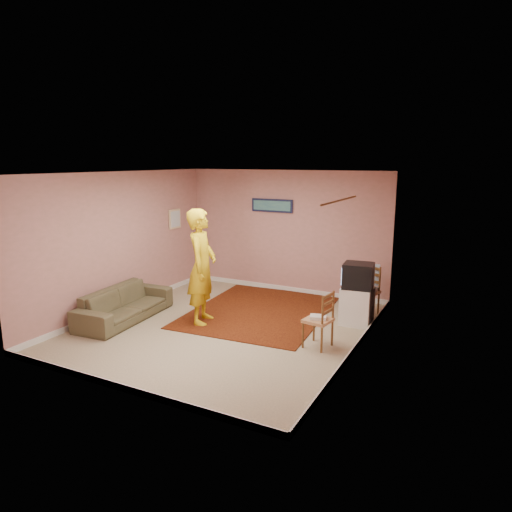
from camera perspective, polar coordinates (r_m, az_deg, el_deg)
The scene contains 26 objects.
ground at distance 7.92m, azimuth -3.80°, elevation -8.83°, with size 5.00×5.00×0.00m, color tan.
wall_back at distance 9.75m, azimuth 3.67°, elevation 3.03°, with size 4.50×0.02×2.60m, color tan.
wall_front at distance 5.63m, azimuth -17.21°, elevation -4.12°, with size 4.50×0.02×2.60m, color tan.
wall_left at distance 8.91m, azimuth -16.43°, elevation 1.73°, with size 0.02×5.00×2.60m, color tan.
wall_right at distance 6.70m, azimuth 12.78°, elevation -1.34°, with size 0.02×5.00×2.60m, color tan.
ceiling at distance 7.41m, azimuth -4.09°, elevation 10.32°, with size 4.50×5.00×0.02m, color white.
baseboard_back at distance 10.01m, azimuth 3.55°, elevation -4.06°, with size 4.50×0.02×0.10m, color silver.
baseboard_front at distance 6.09m, azimuth -16.40°, elevation -15.48°, with size 4.50×0.02×0.10m, color silver.
baseboard_left at distance 9.20m, azimuth -15.93°, elevation -5.96°, with size 0.02×5.00×0.10m, color silver.
baseboard_right at distance 7.09m, azimuth 12.23°, elevation -11.22°, with size 0.02×5.00×0.10m, color silver.
window at distance 5.82m, azimuth 10.55°, elevation -1.73°, with size 0.01×1.10×1.50m, color black.
curtain_sheer at distance 5.74m, azimuth 9.90°, elevation -3.97°, with size 0.01×0.75×2.10m, color silver.
curtain_floral at distance 6.39m, azimuth 11.66°, elevation -2.39°, with size 0.01×0.35×2.10m, color beige.
curtain_rod at distance 5.70m, azimuth 10.46°, elevation 6.86°, with size 0.02×0.02×1.40m, color brown.
picture_back at distance 9.77m, azimuth 2.01°, elevation 6.32°, with size 0.95×0.04×0.28m.
picture_left at distance 10.06m, azimuth -10.11°, elevation 4.59°, with size 0.04×0.38×0.42m.
area_rug at distance 8.66m, azimuth 0.47°, elevation -6.91°, with size 2.39×2.99×0.02m, color black.
tv_cabinet at distance 8.12m, azimuth 12.50°, elevation -6.12°, with size 0.51×0.47×0.65m, color silver.
crt_tv at distance 7.97m, azimuth 12.64°, elevation -2.41°, with size 0.55×0.50×0.43m.
chair_a at distance 8.56m, azimuth 13.62°, elevation -3.67°, with size 0.50×0.48×0.49m.
dvd_player at distance 8.58m, azimuth 13.60°, elevation -4.04°, with size 0.37×0.27×0.06m, color #BABABF.
blue_throw at distance 8.70m, azimuth 13.98°, elevation -2.24°, with size 0.38×0.05×0.40m, color #9AC7FC.
chair_b at distance 7.00m, azimuth 7.79°, elevation -7.11°, with size 0.43×0.45×0.47m.
game_console at distance 7.02m, azimuth 7.77°, elevation -7.59°, with size 0.24×0.18×0.05m, color silver.
sofa at distance 8.50m, azimuth -16.09°, elevation -5.79°, with size 1.95×0.76×0.57m, color #4D442F.
person at distance 7.91m, azimuth -6.78°, elevation -1.34°, with size 0.73×0.48×2.00m, color gold.
Camera 1 is at (3.84, -6.33, 2.81)m, focal length 32.00 mm.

